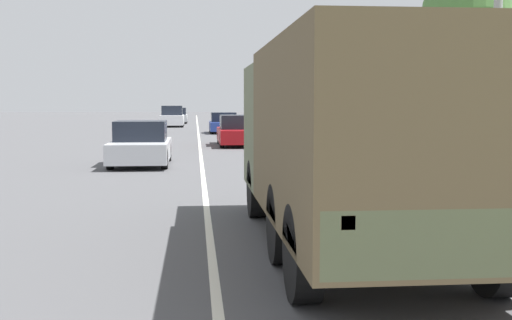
% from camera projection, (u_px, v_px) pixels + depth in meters
% --- Properties ---
extents(ground_plane, '(180.00, 180.00, 0.00)m').
position_uv_depth(ground_plane, '(199.00, 138.00, 36.55)').
color(ground_plane, '#4C4C4F').
extents(lane_centre_stripe, '(0.12, 120.00, 0.00)m').
position_uv_depth(lane_centre_stripe, '(199.00, 138.00, 36.55)').
color(lane_centre_stripe, silver).
rests_on(lane_centre_stripe, ground).
extents(sidewalk_right, '(1.80, 120.00, 0.12)m').
position_uv_depth(sidewalk_right, '(277.00, 137.00, 36.96)').
color(sidewalk_right, beige).
rests_on(sidewalk_right, ground).
extents(grass_strip_right, '(7.00, 120.00, 0.02)m').
position_uv_depth(grass_strip_right, '(352.00, 137.00, 37.38)').
color(grass_strip_right, '#6B9347').
rests_on(grass_strip_right, ground).
extents(military_truck, '(2.39, 7.51, 2.87)m').
position_uv_depth(military_truck, '(349.00, 135.00, 9.01)').
color(military_truck, '#545B3D').
rests_on(military_truck, ground).
extents(car_nearest_ahead, '(1.86, 4.27, 1.46)m').
position_uv_depth(car_nearest_ahead, '(141.00, 145.00, 21.21)').
color(car_nearest_ahead, '#B7BABF').
rests_on(car_nearest_ahead, ground).
extents(car_second_ahead, '(1.74, 4.84, 1.45)m').
position_uv_depth(car_second_ahead, '(237.00, 132.00, 30.64)').
color(car_second_ahead, maroon).
rests_on(car_second_ahead, ground).
extents(car_third_ahead, '(1.85, 4.02, 1.37)m').
position_uv_depth(car_third_ahead, '(224.00, 124.00, 42.64)').
color(car_third_ahead, navy).
rests_on(car_third_ahead, ground).
extents(car_fourth_ahead, '(1.91, 4.51, 1.74)m').
position_uv_depth(car_fourth_ahead, '(172.00, 117.00, 53.46)').
color(car_fourth_ahead, silver).
rests_on(car_fourth_ahead, ground).
extents(car_farthest_ahead, '(1.77, 4.60, 1.49)m').
position_uv_depth(car_farthest_ahead, '(178.00, 116.00, 62.01)').
color(car_farthest_ahead, '#B7BABF').
rests_on(car_farthest_ahead, ground).
extents(tree_mid_right, '(2.97, 2.97, 6.56)m').
position_uv_depth(tree_mid_right, '(466.00, 15.00, 21.75)').
color(tree_mid_right, brown).
rests_on(tree_mid_right, grass_strip_right).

